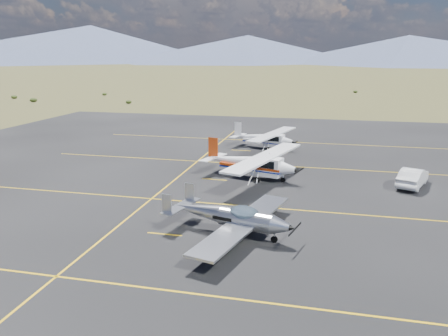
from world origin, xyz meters
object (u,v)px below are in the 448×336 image
at_px(aircraft_cessna, 252,162).
at_px(sedan, 413,177).
at_px(aircraft_low_wing, 232,217).
at_px(aircraft_plain, 264,138).

xyz_separation_m(aircraft_cessna, sedan, (12.03, 0.42, -0.58)).
distance_m(aircraft_low_wing, aircraft_plain, 22.81).
height_order(aircraft_cessna, aircraft_plain, aircraft_cessna).
bearing_deg(aircraft_cessna, aircraft_plain, 109.63).
relative_size(aircraft_cessna, aircraft_plain, 1.16).
height_order(aircraft_low_wing, aircraft_cessna, aircraft_cessna).
relative_size(aircraft_plain, sedan, 2.33).
bearing_deg(aircraft_low_wing, sedan, 60.76).
bearing_deg(aircraft_plain, aircraft_cessna, -70.92).
height_order(aircraft_plain, sedan, aircraft_plain).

